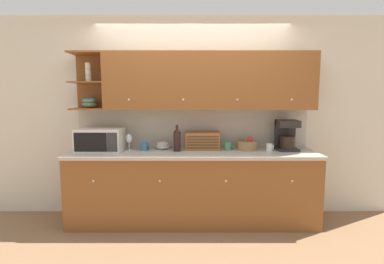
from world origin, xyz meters
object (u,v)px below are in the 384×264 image
(mug_blue_second, at_px, (269,147))
(fruit_basket, at_px, (246,145))
(mug, at_px, (227,146))
(wine_bottle, at_px, (176,139))
(bread_box, at_px, (202,141))
(microwave, at_px, (100,140))
(wine_glass, at_px, (128,139))
(coffee_maker, at_px, (286,135))
(bowl_stack_on_counter, at_px, (162,145))
(mug_patterned_third, at_px, (144,146))

(mug_blue_second, bearing_deg, fruit_basket, 163.45)
(mug, bearing_deg, wine_bottle, -173.54)
(wine_bottle, height_order, bread_box, wine_bottle)
(microwave, bearing_deg, wine_glass, 8.51)
(fruit_basket, distance_m, coffee_maker, 0.51)
(bowl_stack_on_counter, bearing_deg, wine_bottle, -41.25)
(wine_glass, xyz_separation_m, fruit_basket, (1.49, 0.03, -0.08))
(coffee_maker, bearing_deg, fruit_basket, 178.09)
(bowl_stack_on_counter, xyz_separation_m, bread_box, (0.52, -0.04, 0.07))
(coffee_maker, bearing_deg, bowl_stack_on_counter, 176.70)
(microwave, relative_size, mug, 5.13)
(fruit_basket, relative_size, coffee_maker, 0.67)
(mug_blue_second, bearing_deg, coffee_maker, 15.56)
(wine_bottle, relative_size, coffee_maker, 0.86)
(microwave, height_order, mug, microwave)
(mug, bearing_deg, mug_patterned_third, -179.00)
(wine_glass, distance_m, mug, 1.25)
(mug_patterned_third, xyz_separation_m, bowl_stack_on_counter, (0.21, 0.12, -0.01))
(mug_patterned_third, distance_m, coffee_maker, 1.80)
(mug_patterned_third, distance_m, bowl_stack_on_counter, 0.25)
(mug_patterned_third, distance_m, bread_box, 0.74)
(fruit_basket, bearing_deg, mug_blue_second, -16.55)
(mug_patterned_third, height_order, coffee_maker, coffee_maker)
(mug_patterned_third, height_order, mug_blue_second, mug_patterned_third)
(mug_patterned_third, xyz_separation_m, mug, (1.05, 0.02, -0.00))
(fruit_basket, relative_size, mug_blue_second, 2.79)
(wine_bottle, xyz_separation_m, mug, (0.64, 0.07, -0.10))
(mug, bearing_deg, fruit_basket, 6.25)
(mug_patterned_third, bearing_deg, coffee_maker, 0.92)
(microwave, distance_m, fruit_basket, 1.84)
(mug, height_order, fruit_basket, fruit_basket)
(microwave, height_order, bowl_stack_on_counter, microwave)
(wine_glass, relative_size, mug_patterned_third, 2.02)
(coffee_maker, bearing_deg, microwave, -178.39)
(mug_patterned_third, bearing_deg, mug, 1.00)
(wine_bottle, bearing_deg, microwave, 178.97)
(wine_bottle, bearing_deg, fruit_basket, 6.40)
(bowl_stack_on_counter, relative_size, mug, 1.66)
(mug_blue_second, bearing_deg, microwave, -179.93)
(wine_glass, bearing_deg, microwave, -171.49)
(bowl_stack_on_counter, height_order, fruit_basket, fruit_basket)
(fruit_basket, bearing_deg, coffee_maker, -1.91)
(wine_glass, height_order, mug_patterned_third, wine_glass)
(wine_glass, relative_size, bowl_stack_on_counter, 1.19)
(fruit_basket, bearing_deg, wine_glass, -178.82)
(microwave, height_order, fruit_basket, microwave)
(mug_patterned_third, height_order, bowl_stack_on_counter, mug_patterned_third)
(microwave, distance_m, wine_bottle, 0.95)
(mug_patterned_third, distance_m, fruit_basket, 1.30)
(microwave, xyz_separation_m, mug, (1.59, 0.06, -0.09))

